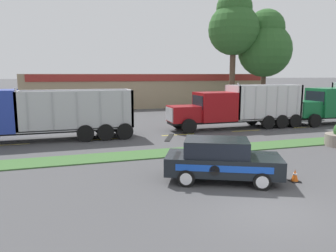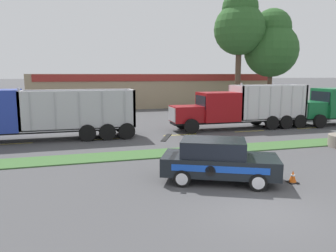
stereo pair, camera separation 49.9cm
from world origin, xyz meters
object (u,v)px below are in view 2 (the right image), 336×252
rally_car (218,160)px  traffic_cone (293,177)px  dump_truck_trail (10,116)px  dump_truck_mid (231,109)px

rally_car → traffic_cone: 2.98m
rally_car → traffic_cone: (2.75, -0.99, -0.63)m
dump_truck_trail → traffic_cone: 16.72m
dump_truck_mid → traffic_cone: dump_truck_mid is taller
dump_truck_trail → traffic_cone: (11.97, -11.59, -1.41)m
rally_car → dump_truck_mid: bearing=61.1°
dump_truck_trail → traffic_cone: size_ratio=26.75×
traffic_cone → dump_truck_trail: bearing=135.9°
traffic_cone → dump_truck_mid: bearing=74.3°
rally_car → dump_truck_trail: bearing=131.0°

